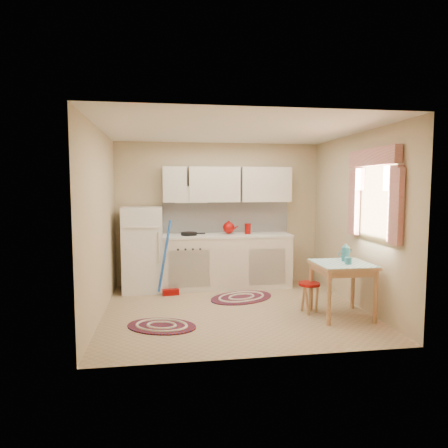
{
  "coord_description": "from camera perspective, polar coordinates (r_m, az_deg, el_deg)",
  "views": [
    {
      "loc": [
        -0.95,
        -5.42,
        1.73
      ],
      "look_at": [
        -0.11,
        0.25,
        1.2
      ],
      "focal_mm": 32.0,
      "sensor_mm": 36.0,
      "label": 1
    }
  ],
  "objects": [
    {
      "name": "room_shell",
      "position": [
        5.76,
        2.62,
        3.98
      ],
      "size": [
        3.64,
        3.6,
        2.52
      ],
      "color": "tan",
      "rests_on": "ground"
    },
    {
      "name": "fridge",
      "position": [
        6.76,
        -11.51,
        -3.56
      ],
      "size": [
        0.65,
        0.6,
        1.4
      ],
      "primitive_type": "cube",
      "color": "white",
      "rests_on": "ground"
    },
    {
      "name": "broom",
      "position": [
        6.42,
        -7.68,
        -4.87
      ],
      "size": [
        0.29,
        0.15,
        1.2
      ],
      "primitive_type": null,
      "rotation": [
        0.0,
        0.0,
        0.13
      ],
      "color": "blue",
      "rests_on": "ground"
    },
    {
      "name": "base_cabinets",
      "position": [
        6.91,
        0.1,
        -5.44
      ],
      "size": [
        2.25,
        0.6,
        0.88
      ],
      "primitive_type": "cube",
      "color": "beige",
      "rests_on": "ground"
    },
    {
      "name": "countertop",
      "position": [
        6.84,
        0.1,
        -1.65
      ],
      "size": [
        2.27,
        0.62,
        0.04
      ],
      "primitive_type": "cube",
      "color": "silver",
      "rests_on": "base_cabinets"
    },
    {
      "name": "frying_pan",
      "position": [
        6.72,
        -5.03,
        -1.41
      ],
      "size": [
        0.28,
        0.28,
        0.05
      ],
      "primitive_type": "cylinder",
      "rotation": [
        0.0,
        0.0,
        -0.03
      ],
      "color": "black",
      "rests_on": "countertop"
    },
    {
      "name": "red_kettle",
      "position": [
        6.84,
        0.67,
        -0.55
      ],
      "size": [
        0.22,
        0.2,
        0.22
      ],
      "primitive_type": null,
      "rotation": [
        0.0,
        0.0,
        0.01
      ],
      "color": "#840704",
      "rests_on": "countertop"
    },
    {
      "name": "red_canister",
      "position": [
        6.9,
        3.41,
        -0.76
      ],
      "size": [
        0.13,
        0.13,
        0.16
      ],
      "primitive_type": "cylinder",
      "rotation": [
        0.0,
        0.0,
        0.34
      ],
      "color": "#840704",
      "rests_on": "countertop"
    },
    {
      "name": "table",
      "position": [
        5.61,
        16.48,
        -9.03
      ],
      "size": [
        0.72,
        0.72,
        0.72
      ],
      "primitive_type": "cube",
      "color": "tan",
      "rests_on": "ground"
    },
    {
      "name": "stool",
      "position": [
        5.7,
        12.05,
        -10.27
      ],
      "size": [
        0.39,
        0.39,
        0.42
      ],
      "primitive_type": "cylinder",
      "rotation": [
        0.0,
        0.0,
        0.43
      ],
      "color": "#840704",
      "rests_on": "ground"
    },
    {
      "name": "coffee_pot",
      "position": [
        5.66,
        16.97,
        -3.88
      ],
      "size": [
        0.13,
        0.12,
        0.26
      ],
      "primitive_type": null,
      "rotation": [
        0.0,
        0.0,
        -0.06
      ],
      "color": "teal",
      "rests_on": "table"
    },
    {
      "name": "mug",
      "position": [
        5.45,
        17.33,
        -5.07
      ],
      "size": [
        0.09,
        0.09,
        0.1
      ],
      "primitive_type": "cylinder",
      "rotation": [
        0.0,
        0.0,
        0.0
      ],
      "color": "teal",
      "rests_on": "table"
    },
    {
      "name": "rug_center",
      "position": [
        6.34,
        2.51,
        -10.45
      ],
      "size": [
        1.24,
        1.06,
        0.02
      ],
      "primitive_type": null,
      "rotation": [
        0.0,
        0.0,
        0.42
      ],
      "color": "maroon",
      "rests_on": "ground"
    },
    {
      "name": "rug_left",
      "position": [
        5.17,
        -8.9,
        -14.22
      ],
      "size": [
        1.03,
        0.86,
        0.02
      ],
      "primitive_type": null,
      "rotation": [
        0.0,
        0.0,
        -0.36
      ],
      "color": "maroon",
      "rests_on": "ground"
    }
  ]
}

